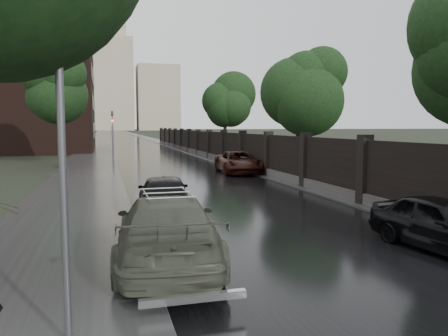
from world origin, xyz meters
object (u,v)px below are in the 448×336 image
Objects in this scene: tree_right_c at (225,107)px; lamp_post at (62,154)px; car_right_near at (445,224)px; tree_right_b at (299,96)px; traffic_light at (113,136)px; volga_sedan at (167,230)px; hatchback_left at (164,195)px; tree_left_far at (58,95)px; car_right_far at (238,162)px.

tree_right_c is 1.37× the size of lamp_post.
car_right_near is at bearing -97.21° from tree_right_c.
tree_right_c is at bearing 76.72° from car_right_near.
traffic_light is (-11.80, 2.99, -2.55)m from tree_right_b.
volga_sedan is 1.33× the size of car_right_near.
lamp_post is 9.19m from hatchback_left.
volga_sedan is (0.70, -20.06, -1.63)m from traffic_light.
traffic_light is 1.01× the size of car_right_near.
tree_left_far is 1.75× the size of hatchback_left.
tree_left_far is 6.84m from traffic_light.
car_right_near is at bearing 178.44° from volga_sedan.
tree_left_far reaches higher than traffic_light.
traffic_light is at bearing -82.26° from volga_sedan.
traffic_light is 0.76× the size of volga_sedan.
volga_sedan is (1.80, 3.44, -1.90)m from lamp_post.
hatchback_left is at bearing -113.65° from car_right_far.
tree_left_far is at bearing 149.74° from car_right_far.
volga_sedan is at bearing 62.35° from lamp_post.
tree_right_b reaches higher than lamp_post.
tree_right_b is 24.33m from lamp_post.
volga_sedan is at bearing 88.09° from hatchback_left.
tree_right_b is 18.00m from tree_right_c.
traffic_light is 0.78× the size of car_right_far.
traffic_light is at bearing -79.94° from hatchback_left.
car_right_near is at bearing 139.40° from hatchback_left.
traffic_light is (1.10, 23.49, -0.27)m from lamp_post.
tree_right_c is (15.50, 10.00, -0.29)m from tree_left_far.
car_right_near is (-4.54, -35.90, -4.27)m from tree_right_c.
car_right_near is (6.56, -0.84, -0.09)m from volga_sedan.
tree_right_b and tree_right_c have the same top height.
hatchback_left is (-10.47, -29.86, -4.23)m from tree_right_c.
traffic_light is at bearing 165.76° from tree_right_b.
tree_left_far is 1.05× the size of tree_right_b.
car_right_near is 18.04m from car_right_far.
volga_sedan is 18.57m from car_right_far.
tree_right_b is (15.50, -8.00, -0.29)m from tree_left_far.
tree_left_far is 20.98m from hatchback_left.
tree_right_b is 1.33× the size of volga_sedan.
lamp_post is (-12.90, -38.50, -2.28)m from tree_right_c.
hatchback_left reaches higher than car_right_near.
lamp_post is 23.52m from traffic_light.
tree_right_b is 1.37× the size of car_right_far.
traffic_light is at bearing -128.18° from tree_right_c.
hatchback_left is 8.47m from car_right_near.
lamp_post is 1.00× the size of car_right_far.
tree_left_far is 1.05× the size of tree_right_c.
tree_left_far is 1.85× the size of traffic_light.
tree_right_b is 5.90m from car_right_far.
car_right_far is at bearing -102.93° from tree_right_c.
hatchback_left is at bearing -91.13° from volga_sedan.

